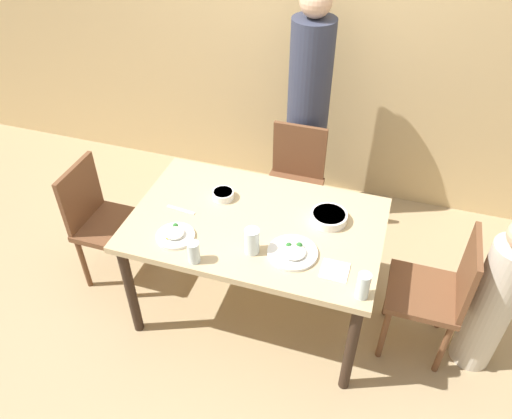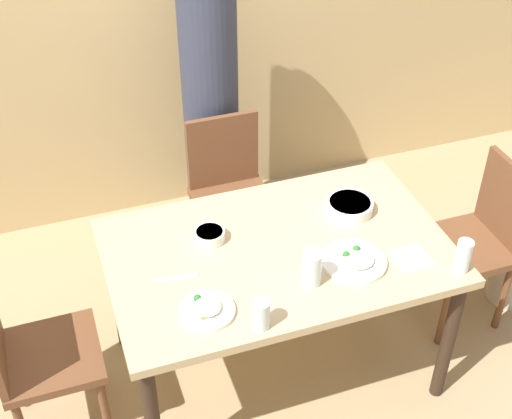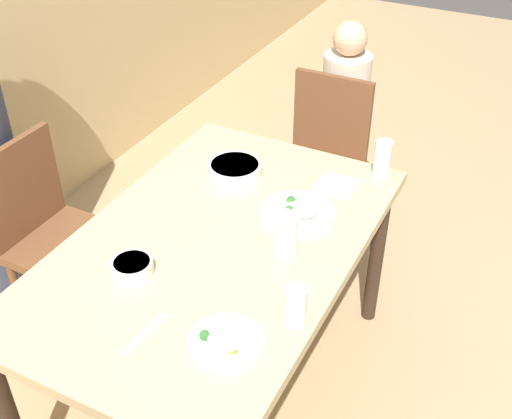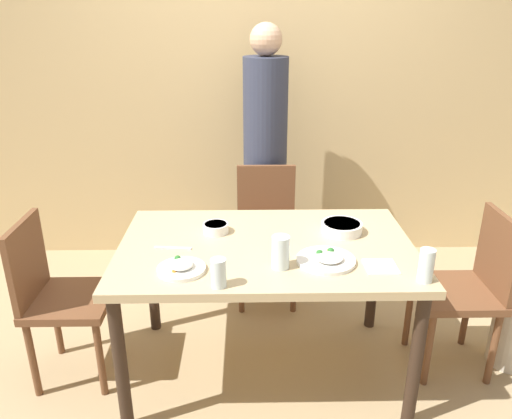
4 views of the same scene
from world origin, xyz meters
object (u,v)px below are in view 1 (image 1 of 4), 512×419
at_px(chair_adult_spot, 294,181).
at_px(glass_water_tall, 194,252).
at_px(person_adult, 307,118).
at_px(person_child, 493,302).
at_px(bowl_curry, 329,217).
at_px(chair_child_spot, 437,291).
at_px(plate_rice_adult, 293,252).

distance_m(chair_adult_spot, glass_water_tall, 1.24).
bearing_deg(glass_water_tall, person_adult, 80.75).
xyz_separation_m(chair_adult_spot, glass_water_tall, (-0.24, -1.17, 0.32)).
bearing_deg(person_child, glass_water_tall, -164.67).
height_order(person_child, bowl_curry, person_child).
bearing_deg(chair_child_spot, person_adult, -136.53).
distance_m(chair_child_spot, glass_water_tall, 1.37).
distance_m(bowl_curry, plate_rice_adult, 0.35).
height_order(chair_adult_spot, plate_rice_adult, chair_adult_spot).
height_order(bowl_curry, glass_water_tall, glass_water_tall).
xyz_separation_m(plate_rice_adult, glass_water_tall, (-0.47, -0.20, 0.05)).
xyz_separation_m(chair_adult_spot, chair_child_spot, (1.01, -0.75, 0.00)).
height_order(chair_adult_spot, chair_child_spot, same).
height_order(chair_adult_spot, bowl_curry, chair_adult_spot).
distance_m(chair_adult_spot, person_adult, 0.46).
distance_m(chair_child_spot, plate_rice_adult, 0.86).
xyz_separation_m(person_adult, person_child, (1.31, -1.07, -0.32)).
bearing_deg(glass_water_tall, plate_rice_adult, 22.91).
distance_m(chair_adult_spot, person_child, 1.50).
bearing_deg(chair_child_spot, bowl_curry, -98.49).
height_order(plate_rice_adult, glass_water_tall, glass_water_tall).
relative_size(person_adult, glass_water_tall, 14.01).
bearing_deg(chair_adult_spot, glass_water_tall, -101.74).
bearing_deg(person_child, chair_child_spot, 180.00).
relative_size(chair_adult_spot, plate_rice_adult, 3.26).
bearing_deg(bowl_curry, person_adult, 110.15).
height_order(chair_child_spot, bowl_curry, chair_child_spot).
bearing_deg(glass_water_tall, chair_child_spot, 18.65).
relative_size(person_adult, bowl_curry, 8.34).
relative_size(chair_child_spot, plate_rice_adult, 3.26).
distance_m(person_child, glass_water_tall, 1.64).
distance_m(plate_rice_adult, glass_water_tall, 0.52).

